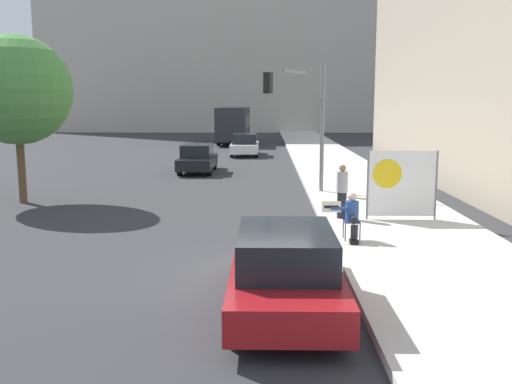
% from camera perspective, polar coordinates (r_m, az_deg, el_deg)
% --- Properties ---
extents(ground_plane, '(160.00, 160.00, 0.00)m').
position_cam_1_polar(ground_plane, '(12.18, -0.19, -8.45)').
color(ground_plane, '#303033').
extents(sidewalk_curb, '(4.48, 90.00, 0.18)m').
position_cam_1_polar(sidewalk_curb, '(27.14, 9.25, 1.29)').
color(sidewalk_curb, beige).
rests_on(sidewalk_curb, ground_plane).
extents(seated_protester, '(0.97, 0.77, 1.21)m').
position_cam_1_polar(seated_protester, '(14.62, 9.53, -2.27)').
color(seated_protester, '#474C56').
rests_on(seated_protester, sidewalk_curb).
extents(jogger_on_sidewalk, '(0.34, 0.34, 1.63)m').
position_cam_1_polar(jogger_on_sidewalk, '(17.35, 8.59, 0.09)').
color(jogger_on_sidewalk, black).
rests_on(jogger_on_sidewalk, sidewalk_curb).
extents(protest_banner, '(2.09, 0.06, 2.06)m').
position_cam_1_polar(protest_banner, '(17.47, 14.32, 0.84)').
color(protest_banner, slate).
rests_on(protest_banner, sidewalk_curb).
extents(traffic_light_pole, '(2.39, 2.16, 4.97)m').
position_cam_1_polar(traffic_light_pole, '(22.78, 4.42, 8.62)').
color(traffic_light_pole, slate).
rests_on(traffic_light_pole, sidewalk_curb).
extents(parked_car_curbside, '(1.89, 4.68, 1.48)m').
position_cam_1_polar(parked_car_curbside, '(10.11, 2.95, -7.76)').
color(parked_car_curbside, maroon).
rests_on(parked_car_curbside, ground_plane).
extents(car_on_road_nearest, '(1.73, 4.50, 1.49)m').
position_cam_1_polar(car_on_road_nearest, '(30.19, -5.87, 3.36)').
color(car_on_road_nearest, black).
rests_on(car_on_road_nearest, ground_plane).
extents(car_on_road_midblock, '(1.86, 4.78, 1.53)m').
position_cam_1_polar(car_on_road_midblock, '(39.67, -1.13, 4.76)').
color(car_on_road_midblock, silver).
rests_on(car_on_road_midblock, ground_plane).
extents(city_bus_on_road, '(2.54, 11.97, 3.23)m').
position_cam_1_polar(city_bus_on_road, '(52.51, -2.22, 6.97)').
color(city_bus_on_road, '#232328').
rests_on(city_bus_on_road, ground_plane).
extents(street_tree_near_curb, '(3.91, 3.91, 6.04)m').
position_cam_1_polar(street_tree_near_curb, '(22.36, -22.83, 9.36)').
color(street_tree_near_curb, brown).
rests_on(street_tree_near_curb, ground_plane).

